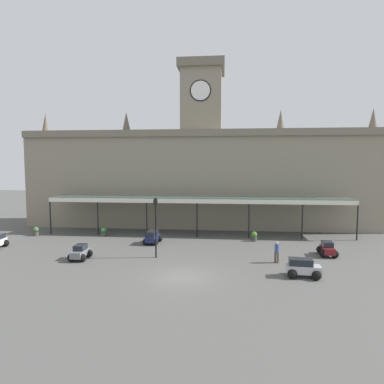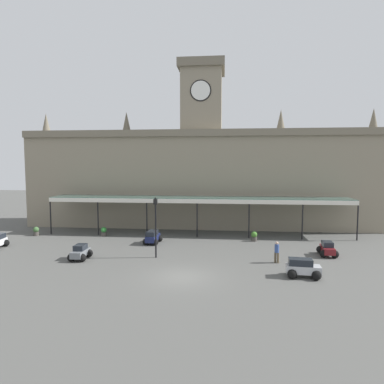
# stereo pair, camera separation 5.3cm
# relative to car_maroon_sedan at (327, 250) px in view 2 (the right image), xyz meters

# --- Properties ---
(ground_plane) EXTENTS (140.00, 140.00, 0.00)m
(ground_plane) POSITION_rel_car_maroon_sedan_xyz_m (-11.45, -6.40, -0.50)
(ground_plane) COLOR #51514D
(station_building) EXTENTS (42.40, 7.11, 19.88)m
(station_building) POSITION_rel_car_maroon_sedan_xyz_m (-11.45, 13.06, 5.90)
(station_building) COLOR gray
(station_building) RESTS_ON ground
(entrance_canopy) EXTENTS (32.42, 3.26, 4.08)m
(entrance_canopy) POSITION_rel_car_maroon_sedan_xyz_m (-11.45, 7.28, 3.42)
(entrance_canopy) COLOR #38564C
(entrance_canopy) RESTS_ON ground
(car_maroon_sedan) EXTENTS (1.62, 2.11, 1.19)m
(car_maroon_sedan) POSITION_rel_car_maroon_sedan_xyz_m (0.00, 0.00, 0.00)
(car_maroon_sedan) COLOR maroon
(car_maroon_sedan) RESTS_ON ground
(car_navy_estate) EXTENTS (1.65, 2.31, 1.27)m
(car_navy_estate) POSITION_rel_car_maroon_sedan_xyz_m (-15.50, 2.77, 0.06)
(car_navy_estate) COLOR #19214C
(car_navy_estate) RESTS_ON ground
(car_grey_sedan) EXTENTS (1.54, 2.06, 1.19)m
(car_grey_sedan) POSITION_rel_car_maroon_sedan_xyz_m (-20.16, -3.03, 0.00)
(car_grey_sedan) COLOR slate
(car_grey_sedan) RESTS_ON ground
(car_silver_estate) EXTENTS (2.32, 1.67, 1.27)m
(car_silver_estate) POSITION_rel_car_maroon_sedan_xyz_m (-3.31, -5.64, 0.06)
(car_silver_estate) COLOR #B2B5BA
(car_silver_estate) RESTS_ON ground
(pedestrian_near_entrance) EXTENTS (0.36, 0.34, 1.67)m
(pedestrian_near_entrance) POSITION_rel_car_maroon_sedan_xyz_m (-4.55, -2.48, 0.41)
(pedestrian_near_entrance) COLOR brown
(pedestrian_near_entrance) RESTS_ON ground
(victorian_lamppost) EXTENTS (0.30, 0.30, 4.97)m
(victorian_lamppost) POSITION_rel_car_maroon_sedan_xyz_m (-14.19, -1.96, 2.58)
(victorian_lamppost) COLOR black
(victorian_lamppost) RESTS_ON ground
(planter_forecourt_centre) EXTENTS (0.60, 0.60, 0.96)m
(planter_forecourt_centre) POSITION_rel_car_maroon_sedan_xyz_m (-21.40, 5.49, -0.01)
(planter_forecourt_centre) COLOR #47423D
(planter_forecourt_centre) RESTS_ON ground
(planter_near_kerb) EXTENTS (0.60, 0.60, 0.96)m
(planter_near_kerb) POSITION_rel_car_maroon_sedan_xyz_m (-5.64, 4.72, -0.01)
(planter_near_kerb) COLOR #47423D
(planter_near_kerb) RESTS_ON ground
(planter_by_canopy) EXTENTS (0.60, 0.60, 0.96)m
(planter_by_canopy) POSITION_rel_car_maroon_sedan_xyz_m (-28.72, 4.99, -0.01)
(planter_by_canopy) COLOR #47423D
(planter_by_canopy) RESTS_ON ground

